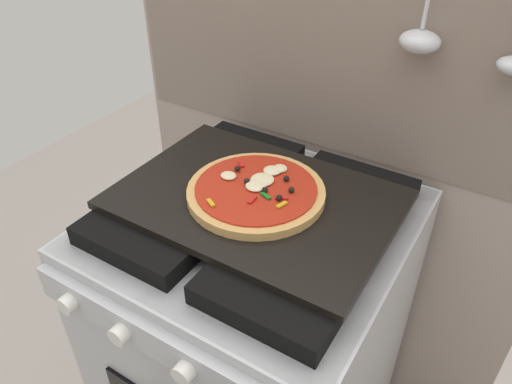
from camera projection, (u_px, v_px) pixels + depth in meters
kitchen_backsplash at (324, 172)px, 1.27m from camera, size 1.10×0.09×1.55m
stove at (256, 345)px, 1.23m from camera, size 0.60×0.64×0.90m
baking_tray at (256, 199)px, 0.97m from camera, size 0.54×0.38×0.02m
pizza_left at (256, 191)px, 0.96m from camera, size 0.27×0.27×0.03m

